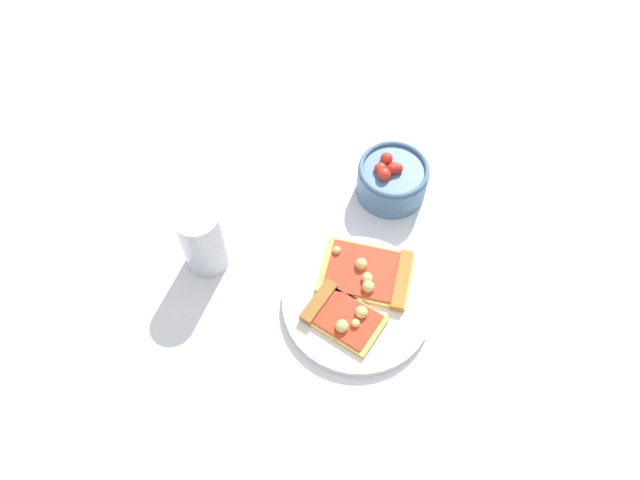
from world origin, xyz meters
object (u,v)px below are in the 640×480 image
Objects in this scene: plate at (357,303)px; pizza_slice_near at (369,274)px; pizza_slice_far at (341,315)px; salad_bowl at (392,179)px; soda_glass at (203,240)px.

plate is 0.05m from pizza_slice_near.
pizza_slice_near is at bearing -127.81° from pizza_slice_far.
pizza_slice_near is 0.08m from pizza_slice_far.
pizza_slice_near is at bearing 70.83° from salad_bowl.
soda_glass is (0.25, -0.06, 0.04)m from pizza_slice_near.
salad_bowl is at bearing -160.46° from soda_glass.
salad_bowl is 0.94× the size of soda_glass.
plate is 0.25m from soda_glass.
salad_bowl is (-0.11, -0.23, 0.01)m from pizza_slice_far.
pizza_slice_near is (-0.02, -0.04, 0.01)m from plate.
pizza_slice_far is at bearing 148.11° from soda_glass.
soda_glass is at bearing 19.54° from salad_bowl.
salad_bowl is at bearing -111.21° from plate.
soda_glass reaches higher than pizza_slice_far.
pizza_slice_near reaches higher than plate.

